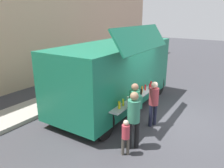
# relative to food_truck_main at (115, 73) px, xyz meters

# --- Properties ---
(ground_plane) EXTENTS (60.00, 60.00, 0.00)m
(ground_plane) POSITION_rel_food_truck_main_xyz_m (0.11, -2.32, -1.50)
(ground_plane) COLOR #38383D
(food_truck_main) EXTENTS (6.30, 3.13, 3.48)m
(food_truck_main) POSITION_rel_food_truck_main_xyz_m (0.00, 0.00, 0.00)
(food_truck_main) COLOR #187253
(food_truck_main) RESTS_ON ground
(trash_bin) EXTENTS (0.60, 0.60, 1.04)m
(trash_bin) POSITION_rel_food_truck_main_xyz_m (4.44, 2.32, -0.98)
(trash_bin) COLOR #2D5E3B
(trash_bin) RESTS_ON ground
(customer_front_ordering) EXTENTS (0.34, 0.34, 1.65)m
(customer_front_ordering) POSITION_rel_food_truck_main_xyz_m (-0.69, -2.07, -0.52)
(customer_front_ordering) COLOR #1F2137
(customer_front_ordering) RESTS_ON ground
(customer_mid_with_backpack) EXTENTS (0.54, 0.54, 1.74)m
(customer_mid_with_backpack) POSITION_rel_food_truck_main_xyz_m (-1.51, -1.76, -0.44)
(customer_mid_with_backpack) COLOR #484344
(customer_mid_with_backpack) RESTS_ON ground
(customer_rear_waiting) EXTENTS (0.36, 0.36, 1.79)m
(customer_rear_waiting) POSITION_rel_food_truck_main_xyz_m (-2.33, -2.17, -0.43)
(customer_rear_waiting) COLOR black
(customer_rear_waiting) RESTS_ON ground
(child_near_queue) EXTENTS (0.22, 0.22, 1.10)m
(child_near_queue) POSITION_rel_food_truck_main_xyz_m (-2.75, -2.16, -0.85)
(child_near_queue) COLOR #4E4941
(child_near_queue) RESTS_ON ground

